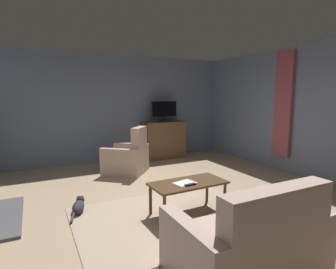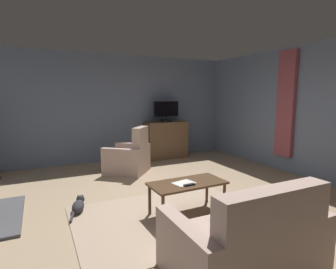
{
  "view_description": "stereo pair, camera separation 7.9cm",
  "coord_description": "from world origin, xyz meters",
  "px_view_note": "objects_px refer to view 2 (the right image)",
  "views": [
    {
      "loc": [
        -1.99,
        -3.62,
        1.71
      ],
      "look_at": [
        -0.01,
        0.28,
        1.08
      ],
      "focal_mm": 28.88,
      "sensor_mm": 36.0,
      "label": 1
    },
    {
      "loc": [
        -1.92,
        -3.66,
        1.71
      ],
      "look_at": [
        -0.01,
        0.28,
        1.08
      ],
      "focal_mm": 28.88,
      "sensor_mm": 36.0,
      "label": 2
    }
  ],
  "objects_px": {
    "television": "(166,111)",
    "folded_newspaper": "(184,183)",
    "tv_cabinet": "(165,140)",
    "armchair_near_window": "(129,158)",
    "sofa_floral": "(247,244)",
    "tv_remote": "(189,185)",
    "coffee_table": "(187,186)",
    "cat": "(78,205)"
  },
  "relations": [
    {
      "from": "tv_cabinet",
      "to": "cat",
      "type": "relative_size",
      "value": 1.8
    },
    {
      "from": "folded_newspaper",
      "to": "armchair_near_window",
      "type": "bearing_deg",
      "value": 78.68
    },
    {
      "from": "tv_cabinet",
      "to": "television",
      "type": "height_order",
      "value": "television"
    },
    {
      "from": "sofa_floral",
      "to": "cat",
      "type": "distance_m",
      "value": 2.55
    },
    {
      "from": "television",
      "to": "armchair_near_window",
      "type": "relative_size",
      "value": 0.62
    },
    {
      "from": "television",
      "to": "cat",
      "type": "height_order",
      "value": "television"
    },
    {
      "from": "television",
      "to": "armchair_near_window",
      "type": "height_order",
      "value": "television"
    },
    {
      "from": "sofa_floral",
      "to": "coffee_table",
      "type": "bearing_deg",
      "value": 83.24
    },
    {
      "from": "sofa_floral",
      "to": "armchair_near_window",
      "type": "relative_size",
      "value": 1.22
    },
    {
      "from": "television",
      "to": "tv_remote",
      "type": "xyz_separation_m",
      "value": [
        -1.32,
        -3.5,
        -0.82
      ]
    },
    {
      "from": "tv_cabinet",
      "to": "coffee_table",
      "type": "height_order",
      "value": "tv_cabinet"
    },
    {
      "from": "tv_cabinet",
      "to": "coffee_table",
      "type": "bearing_deg",
      "value": -110.33
    },
    {
      "from": "tv_remote",
      "to": "armchair_near_window",
      "type": "height_order",
      "value": "armchair_near_window"
    },
    {
      "from": "tv_cabinet",
      "to": "television",
      "type": "xyz_separation_m",
      "value": [
        -0.0,
        -0.05,
        0.82
      ]
    },
    {
      "from": "tv_remote",
      "to": "cat",
      "type": "distance_m",
      "value": 1.7
    },
    {
      "from": "armchair_near_window",
      "to": "tv_cabinet",
      "type": "bearing_deg",
      "value": 35.96
    },
    {
      "from": "tv_cabinet",
      "to": "tv_remote",
      "type": "distance_m",
      "value": 3.79
    },
    {
      "from": "tv_remote",
      "to": "sofa_floral",
      "type": "height_order",
      "value": "sofa_floral"
    },
    {
      "from": "television",
      "to": "sofa_floral",
      "type": "xyz_separation_m",
      "value": [
        -1.44,
        -4.79,
        -0.98
      ]
    },
    {
      "from": "tv_remote",
      "to": "folded_newspaper",
      "type": "height_order",
      "value": "tv_remote"
    },
    {
      "from": "tv_cabinet",
      "to": "sofa_floral",
      "type": "bearing_deg",
      "value": -106.51
    },
    {
      "from": "tv_cabinet",
      "to": "folded_newspaper",
      "type": "bearing_deg",
      "value": -111.26
    },
    {
      "from": "coffee_table",
      "to": "folded_newspaper",
      "type": "height_order",
      "value": "folded_newspaper"
    },
    {
      "from": "tv_cabinet",
      "to": "armchair_near_window",
      "type": "height_order",
      "value": "armchair_near_window"
    },
    {
      "from": "coffee_table",
      "to": "tv_remote",
      "type": "bearing_deg",
      "value": -109.87
    },
    {
      "from": "television",
      "to": "coffee_table",
      "type": "bearing_deg",
      "value": -110.63
    },
    {
      "from": "television",
      "to": "folded_newspaper",
      "type": "distance_m",
      "value": 3.73
    },
    {
      "from": "tv_remote",
      "to": "armchair_near_window",
      "type": "distance_m",
      "value": 2.57
    },
    {
      "from": "tv_remote",
      "to": "cat",
      "type": "bearing_deg",
      "value": 143.89
    },
    {
      "from": "armchair_near_window",
      "to": "cat",
      "type": "relative_size",
      "value": 1.83
    },
    {
      "from": "coffee_table",
      "to": "cat",
      "type": "distance_m",
      "value": 1.66
    },
    {
      "from": "coffee_table",
      "to": "armchair_near_window",
      "type": "relative_size",
      "value": 0.95
    },
    {
      "from": "sofa_floral",
      "to": "armchair_near_window",
      "type": "bearing_deg",
      "value": 88.98
    },
    {
      "from": "tv_remote",
      "to": "sofa_floral",
      "type": "distance_m",
      "value": 1.31
    },
    {
      "from": "coffee_table",
      "to": "television",
      "type": "bearing_deg",
      "value": 69.37
    },
    {
      "from": "tv_cabinet",
      "to": "folded_newspaper",
      "type": "relative_size",
      "value": 3.84
    },
    {
      "from": "television",
      "to": "folded_newspaper",
      "type": "bearing_deg",
      "value": -111.56
    },
    {
      "from": "tv_cabinet",
      "to": "folded_newspaper",
      "type": "distance_m",
      "value": 3.68
    },
    {
      "from": "tv_remote",
      "to": "armchair_near_window",
      "type": "xyz_separation_m",
      "value": [
        -0.05,
        2.56,
        -0.17
      ]
    },
    {
      "from": "television",
      "to": "folded_newspaper",
      "type": "xyz_separation_m",
      "value": [
        -1.34,
        -3.38,
        -0.82
      ]
    },
    {
      "from": "tv_remote",
      "to": "tv_cabinet",
      "type": "bearing_deg",
      "value": 67.59
    },
    {
      "from": "tv_cabinet",
      "to": "armchair_near_window",
      "type": "relative_size",
      "value": 0.98
    }
  ]
}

